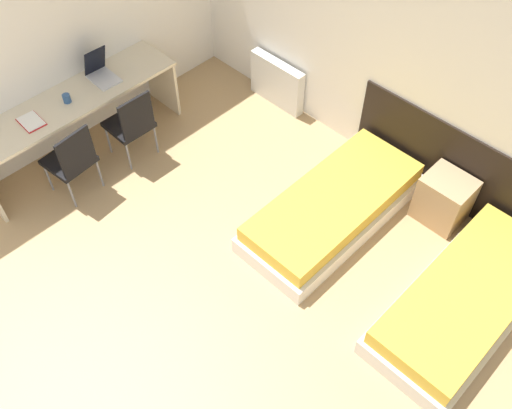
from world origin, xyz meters
name	(u,v)px	position (x,y,z in m)	size (l,w,h in m)	color
ground_plane	(71,392)	(0.00, 0.00, 0.00)	(20.00, 20.00, 0.00)	tan
wall_back	(388,48)	(0.00, 3.98, 1.35)	(6.08, 0.05, 2.70)	white
wall_left	(60,26)	(-2.57, 1.98, 1.35)	(0.05, 4.95, 2.70)	white
headboard_panel	(462,173)	(1.12, 3.94, 0.46)	(2.48, 0.03, 0.92)	black
bed_near_window	(333,208)	(0.36, 2.91, 0.18)	(0.87, 2.00, 0.37)	silver
bed_near_door	(465,300)	(1.88, 2.91, 0.18)	(0.87, 2.00, 0.37)	silver
nightstand	(444,199)	(1.12, 3.70, 0.27)	(0.47, 0.41, 0.54)	tan
radiator	(277,83)	(-1.31, 3.86, 0.29)	(0.76, 0.12, 0.58)	silver
desk	(74,110)	(-2.24, 1.71, 0.61)	(0.60, 2.35, 0.77)	beige
chair_near_laptop	(131,123)	(-1.78, 2.09, 0.49)	(0.44, 0.44, 0.88)	black
chair_near_notebook	(72,159)	(-1.78, 1.34, 0.49)	(0.48, 0.48, 0.88)	black
laptop	(101,72)	(-2.30, 2.15, 0.84)	(0.36, 0.26, 0.34)	silver
open_notebook	(31,122)	(-2.21, 1.24, 0.77)	(0.29, 0.21, 0.02)	#B21E1E
mug	(67,98)	(-2.22, 1.67, 0.81)	(0.08, 0.08, 0.09)	#2D5184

